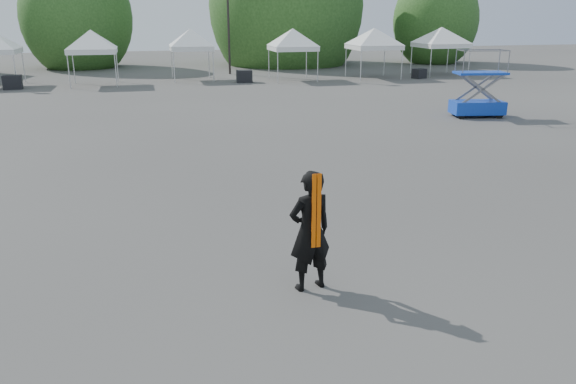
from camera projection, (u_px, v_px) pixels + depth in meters
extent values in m
plane|color=#474442|center=(323.00, 245.00, 10.93)|extent=(120.00, 120.00, 0.00)
cylinder|color=black|center=(228.00, 6.00, 39.72)|extent=(0.16, 0.16, 9.50)
cylinder|color=#382314|center=(81.00, 53.00, 45.63)|extent=(0.36, 0.36, 2.27)
ellipsoid|color=#264E1A|center=(77.00, 17.00, 44.78)|extent=(4.16, 4.16, 4.78)
cylinder|color=#382314|center=(286.00, 48.00, 48.60)|extent=(0.36, 0.36, 2.80)
ellipsoid|color=#264E1A|center=(286.00, 6.00, 47.55)|extent=(5.12, 5.12, 5.89)
cylinder|color=#382314|center=(433.00, 51.00, 49.90)|extent=(0.36, 0.36, 2.10)
ellipsoid|color=#264E1A|center=(435.00, 21.00, 49.11)|extent=(3.84, 3.84, 4.42)
cylinder|color=silver|center=(15.00, 71.00, 33.29)|extent=(0.06, 0.06, 2.00)
cylinder|color=silver|center=(24.00, 67.00, 35.73)|extent=(0.06, 0.06, 2.00)
cylinder|color=silver|center=(69.00, 71.00, 33.02)|extent=(0.06, 0.06, 2.00)
cylinder|color=silver|center=(116.00, 70.00, 33.64)|extent=(0.06, 0.06, 2.00)
cylinder|color=silver|center=(74.00, 67.00, 35.47)|extent=(0.06, 0.06, 2.00)
cylinder|color=silver|center=(117.00, 66.00, 36.09)|extent=(0.06, 0.06, 2.00)
cube|color=white|center=(92.00, 51.00, 34.23)|extent=(2.86, 2.86, 0.30)
pyramid|color=white|center=(90.00, 30.00, 33.84)|extent=(4.04, 4.04, 1.10)
cylinder|color=silver|center=(174.00, 67.00, 35.79)|extent=(0.06, 0.06, 2.00)
cylinder|color=silver|center=(213.00, 66.00, 36.38)|extent=(0.06, 0.06, 2.00)
cylinder|color=silver|center=(172.00, 64.00, 38.11)|extent=(0.06, 0.06, 2.00)
cylinder|color=silver|center=(209.00, 63.00, 38.70)|extent=(0.06, 0.06, 2.00)
cube|color=white|center=(191.00, 48.00, 36.91)|extent=(2.72, 2.72, 0.30)
pyramid|color=white|center=(190.00, 28.00, 36.53)|extent=(3.84, 3.84, 1.10)
cylinder|color=silver|center=(278.00, 67.00, 35.59)|extent=(0.06, 0.06, 2.00)
cylinder|color=silver|center=(318.00, 66.00, 36.21)|extent=(0.06, 0.06, 2.00)
cylinder|color=silver|center=(269.00, 64.00, 38.04)|extent=(0.06, 0.06, 2.00)
cylinder|color=silver|center=(306.00, 63.00, 38.66)|extent=(0.06, 0.06, 2.00)
cube|color=white|center=(293.00, 48.00, 36.79)|extent=(2.85, 2.85, 0.30)
pyramid|color=white|center=(293.00, 28.00, 36.41)|extent=(4.04, 4.04, 1.10)
cylinder|color=silver|center=(361.00, 66.00, 36.71)|extent=(0.06, 0.06, 2.00)
cylinder|color=silver|center=(402.00, 65.00, 37.39)|extent=(0.06, 0.06, 2.00)
cylinder|color=silver|center=(346.00, 62.00, 39.40)|extent=(0.06, 0.06, 2.00)
cylinder|color=silver|center=(384.00, 61.00, 40.08)|extent=(0.06, 0.06, 2.00)
cube|color=white|center=(374.00, 47.00, 38.07)|extent=(3.11, 3.11, 0.30)
pyramid|color=white|center=(375.00, 28.00, 37.68)|extent=(4.40, 4.40, 1.10)
cylinder|color=silver|center=(431.00, 63.00, 38.72)|extent=(0.06, 0.06, 2.00)
cylinder|color=silver|center=(469.00, 62.00, 39.42)|extent=(0.06, 0.06, 2.00)
cylinder|color=silver|center=(411.00, 59.00, 41.47)|extent=(0.06, 0.06, 2.00)
cylinder|color=silver|center=(448.00, 59.00, 42.17)|extent=(0.06, 0.06, 2.00)
cube|color=white|center=(441.00, 45.00, 40.11)|extent=(3.18, 3.18, 0.30)
pyramid|color=white|center=(442.00, 27.00, 39.73)|extent=(4.50, 4.50, 1.10)
imported|color=black|center=(310.00, 231.00, 8.93)|extent=(0.82, 0.63, 2.00)
cube|color=#F85B04|center=(314.00, 212.00, 8.62)|extent=(0.16, 0.03, 1.20)
cube|color=#0C2FA7|center=(477.00, 107.00, 24.23)|extent=(2.35, 1.46, 0.55)
cube|color=#0C2FA7|center=(481.00, 73.00, 23.79)|extent=(2.25, 1.40, 0.09)
cylinder|color=black|center=(462.00, 115.00, 23.82)|extent=(0.35, 0.19, 0.33)
cylinder|color=black|center=(499.00, 114.00, 23.93)|extent=(0.35, 0.19, 0.33)
cylinder|color=black|center=(454.00, 111.00, 24.69)|extent=(0.35, 0.19, 0.33)
cylinder|color=black|center=(491.00, 111.00, 24.80)|extent=(0.35, 0.19, 0.33)
cube|color=black|center=(12.00, 82.00, 32.95)|extent=(1.11, 0.90, 0.80)
cube|color=black|center=(244.00, 76.00, 36.17)|extent=(1.07, 0.87, 0.78)
cube|color=black|center=(419.00, 74.00, 38.36)|extent=(1.02, 0.92, 0.65)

